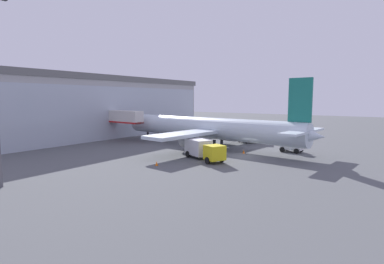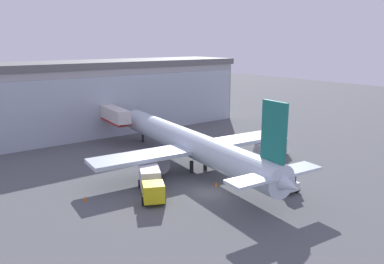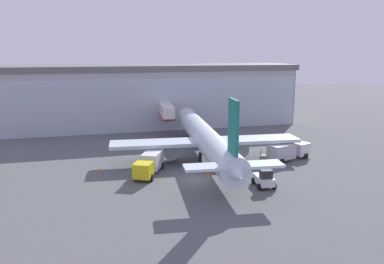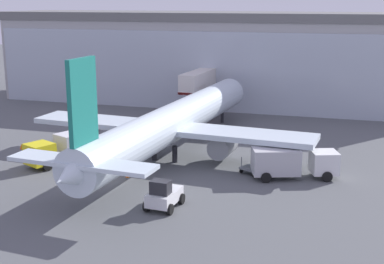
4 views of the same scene
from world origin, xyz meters
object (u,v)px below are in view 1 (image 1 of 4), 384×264
Objects in this scene: fuel_truck at (257,134)px; airplane at (208,128)px; baggage_cart at (246,140)px; pushback_tug at (292,146)px; jet_bridge at (120,117)px; safety_cone_wingtip at (157,163)px; catering_truck at (203,149)px; safety_cone_nose at (244,152)px.

airplane is at bearing 143.50° from fuel_truck.
pushback_tug reaches higher than baggage_cart.
jet_bridge is 25.83m from safety_cone_wingtip.
catering_truck and fuel_truck have the same top height.
catering_truck reaches higher than pushback_tug.
safety_cone_wingtip is at bearing 152.45° from jet_bridge.
safety_cone_nose is (-13.67, -3.72, -1.19)m from fuel_truck.
airplane is 10.50m from catering_truck.
fuel_truck reaches higher than safety_cone_nose.
catering_truck is at bearing 160.22° from safety_cone_nose.
pushback_tug is (12.75, -8.45, -0.49)m from catering_truck.
catering_truck is at bearing -21.65° from safety_cone_wingtip.
safety_cone_wingtip is (-14.03, 5.30, 0.00)m from safety_cone_nose.
jet_bridge reaches higher than baggage_cart.
catering_truck is 13.72× the size of safety_cone_wingtip.
safety_cone_nose is at bearing 176.37° from fuel_truck.
pushback_tug is at bearing 81.47° from catering_truck.
jet_bridge reaches higher than safety_cone_wingtip.
fuel_truck is (11.95, -3.81, -1.86)m from airplane.
baggage_cart is (17.86, 1.86, -0.97)m from catering_truck.
jet_bridge is 33.45m from pushback_tug.
catering_truck is 0.99× the size of fuel_truck.
fuel_truck is 13.85× the size of safety_cone_wingtip.
catering_truck is at bearing 168.65° from jet_bridge.
jet_bridge is 3.55× the size of baggage_cart.
baggage_cart is (11.06, -22.41, -4.09)m from jet_bridge.
fuel_truck is 2.29× the size of pushback_tug.
catering_truck is 15.30m from pushback_tug.
airplane is 5.16× the size of fuel_truck.
airplane reaches higher than safety_cone_wingtip.
safety_cone_nose is at bearing -174.43° from jet_bridge.
pushback_tug is at bearing -159.60° from airplane.
baggage_cart reaches higher than safety_cone_nose.
safety_cone_nose is at bearing -38.89° from baggage_cart.
baggage_cart is at bearing 120.96° from catering_truck.
catering_truck is 2.26× the size of pushback_tug.
jet_bridge reaches higher than pushback_tug.
fuel_truck is at bearing -3.26° from safety_cone_wingtip.
baggage_cart is at bearing -149.43° from jet_bridge.
jet_bridge is at bearing -125.99° from baggage_cart.
baggage_cart is 11.52m from pushback_tug.
airplane is 8.30m from safety_cone_nose.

